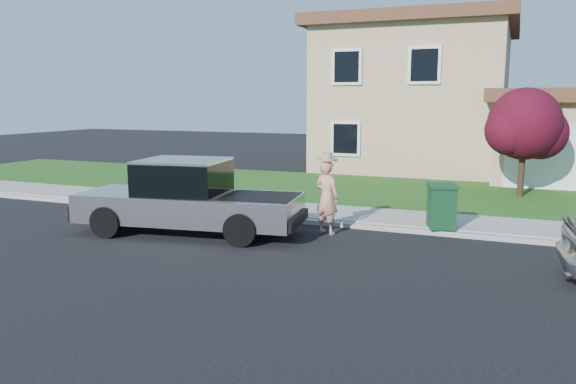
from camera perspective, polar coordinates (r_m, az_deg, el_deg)
The scene contains 9 objects.
ground at distance 12.09m, azimuth -0.93°, elevation -6.18°, with size 80.00×80.00×0.00m, color black.
curb at distance 14.43m, azimuth 7.28°, elevation -3.44°, with size 40.00×0.20×0.12m, color gray.
sidewalk at distance 15.47m, azimuth 8.33°, elevation -2.54°, with size 40.00×2.00×0.15m, color gray.
lawn at distance 19.80m, azimuth 11.47°, elevation -0.10°, with size 40.00×7.00×0.10m, color #194B15.
house at distance 27.29m, azimuth 15.49°, elevation 8.87°, with size 14.00×11.30×6.85m.
pickup_truck at distance 13.86m, azimuth -10.10°, elevation -0.72°, with size 5.74×2.63×1.82m.
woman at distance 13.63m, azimuth 3.97°, elevation -0.37°, with size 0.77×0.64×1.99m.
ornamental_tree at distance 19.75m, azimuth 22.99°, elevation 6.07°, with size 2.57×2.32×3.53m.
trash_bin at distance 14.14m, azimuth 15.32°, elevation -1.35°, with size 0.85×0.92×1.07m.
Camera 1 is at (4.58, -10.72, 3.24)m, focal length 35.00 mm.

